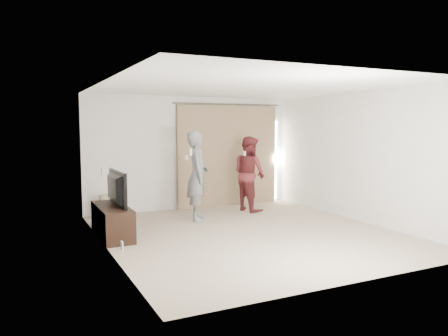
{
  "coord_description": "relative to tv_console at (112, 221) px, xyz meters",
  "views": [
    {
      "loc": [
        -3.76,
        -6.72,
        1.92
      ],
      "look_at": [
        0.07,
        1.2,
        1.07
      ],
      "focal_mm": 35.0,
      "sensor_mm": 36.0,
      "label": 1
    }
  ],
  "objects": [
    {
      "name": "wall_left",
      "position": [
        -0.23,
        -0.83,
        1.03
      ],
      "size": [
        0.04,
        5.5,
        2.6
      ],
      "color": "silver",
      "rests_on": "ground"
    },
    {
      "name": "tv",
      "position": [
        0.0,
        0.0,
        0.58
      ],
      "size": [
        0.16,
        1.06,
        0.61
      ],
      "primitive_type": "imported",
      "rotation": [
        0.0,
        0.0,
        1.6
      ],
      "color": "black",
      "rests_on": "tv_console"
    },
    {
      "name": "scratching_post",
      "position": [
        0.17,
        1.57,
        -0.07
      ],
      "size": [
        0.38,
        0.38,
        0.51
      ],
      "color": "#C7AF88",
      "rests_on": "ground"
    },
    {
      "name": "ceiling",
      "position": [
        2.27,
        -0.83,
        2.33
      ],
      "size": [
        5.0,
        5.5,
        0.01
      ],
      "primitive_type": "cube",
      "color": "white",
      "rests_on": "wall_back"
    },
    {
      "name": "person_man",
      "position": [
        1.88,
        0.68,
        0.64
      ],
      "size": [
        0.64,
        0.78,
        1.83
      ],
      "color": "slate",
      "rests_on": "ground"
    },
    {
      "name": "wall_back",
      "position": [
        2.27,
        1.92,
        1.03
      ],
      "size": [
        5.0,
        0.04,
        2.6
      ],
      "primitive_type": "cube",
      "color": "silver",
      "rests_on": "ground"
    },
    {
      "name": "floor",
      "position": [
        2.27,
        -0.83,
        -0.27
      ],
      "size": [
        5.5,
        5.5,
        0.0
      ],
      "primitive_type": "plane",
      "color": "#BCA58D",
      "rests_on": "ground"
    },
    {
      "name": "curtain",
      "position": [
        3.18,
        1.85,
        0.93
      ],
      "size": [
        2.8,
        0.11,
        2.46
      ],
      "color": "#917F59",
      "rests_on": "ground"
    },
    {
      "name": "tv_console",
      "position": [
        0.0,
        0.0,
        0.0
      ],
      "size": [
        0.49,
        1.41,
        0.54
      ],
      "primitive_type": "cube",
      "color": "black",
      "rests_on": "ground"
    },
    {
      "name": "person_woman",
      "position": [
        3.3,
        1.03,
        0.57
      ],
      "size": [
        0.78,
        0.93,
        1.69
      ],
      "color": "maroon",
      "rests_on": "ground"
    }
  ]
}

